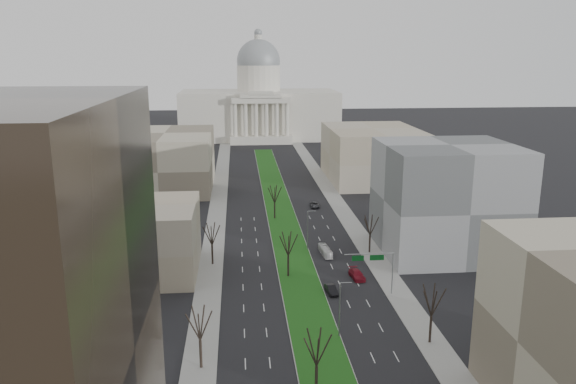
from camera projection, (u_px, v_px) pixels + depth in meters
ground at (282, 219)px, 150.05m from camera, size 600.00×600.00×0.00m
median at (282, 219)px, 149.05m from camera, size 8.00×222.03×0.20m
sidewalk_left at (213, 253)px, 124.34m from camera, size 5.00×330.00×0.15m
sidewalk_right at (368, 248)px, 127.40m from camera, size 5.00×330.00×0.15m
capitol at (259, 106)px, 290.71m from camera, size 80.00×46.00×55.00m
building_beige_left at (131, 239)px, 111.65m from camera, size 26.00×22.00×14.00m
building_grey_right at (446, 199)px, 123.07m from camera, size 28.00×26.00×24.00m
building_far_left at (166, 160)px, 183.49m from camera, size 30.00×40.00×18.00m
building_far_right at (372, 154)px, 194.44m from camera, size 30.00×40.00×18.00m
tree_left_mid at (199, 323)px, 77.27m from camera, size 5.40×5.40×9.72m
tree_left_far at (212, 233)px, 115.97m from camera, size 5.28×5.28×9.50m
tree_right_mid at (432, 300)px, 84.10m from camera, size 5.52×5.52×9.94m
tree_right_far at (370, 225)px, 122.92m from camera, size 5.04×5.04×9.07m
tree_median_a at (317, 347)px, 70.86m from camera, size 5.40×5.40×9.72m
tree_median_b at (288, 243)px, 109.53m from camera, size 5.40×5.40×9.72m
tree_median_c at (275, 193)px, 148.19m from camera, size 5.40×5.40×9.72m
streetlamp_median_b at (340, 309)px, 86.39m from camera, size 1.90×0.20×9.16m
streetlamp_median_c at (308, 230)px, 125.06m from camera, size 1.90×0.20×9.16m
mast_arm_signs at (378, 263)px, 101.46m from camera, size 9.12×0.24×8.09m
car_black at (331, 289)px, 103.35m from camera, size 2.14×4.69×1.49m
car_red at (357, 275)px, 110.16m from camera, size 2.87×5.73×1.60m
car_grey_far at (315, 205)px, 161.08m from camera, size 2.50×5.28×1.45m
box_van at (325, 251)px, 122.83m from camera, size 2.26×7.07×1.94m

